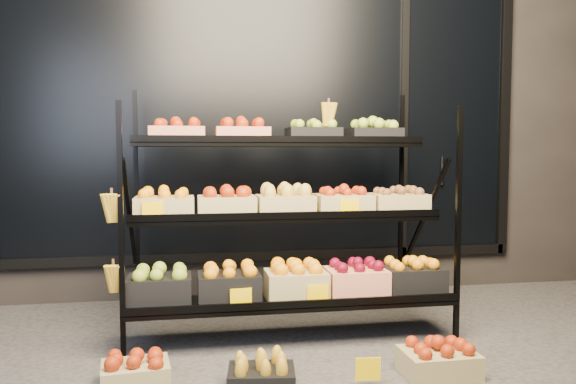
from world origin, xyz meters
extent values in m
plane|color=#514F4C|center=(0.00, 0.00, 0.00)|extent=(24.00, 24.00, 0.00)
cube|color=#2D2826|center=(0.00, 2.60, 1.75)|extent=(6.00, 2.00, 3.50)
cube|color=black|center=(0.00, 1.58, 1.55)|extent=(4.20, 0.04, 2.40)
cube|color=black|center=(0.00, 1.56, 0.34)|extent=(4.30, 0.06, 0.08)
cube|color=black|center=(2.15, 1.56, 1.55)|extent=(0.08, 0.06, 2.50)
cube|color=black|center=(1.20, 1.56, 1.55)|extent=(0.06, 0.06, 2.50)
cylinder|color=black|center=(1.55, 1.53, 1.05)|extent=(0.02, 0.02, 0.25)
cube|color=black|center=(-1.02, 0.18, 0.75)|extent=(0.03, 0.03, 1.50)
cube|color=black|center=(1.02, 0.18, 0.75)|extent=(0.03, 0.03, 1.50)
cube|color=black|center=(-1.02, 1.15, 0.83)|extent=(0.03, 0.03, 1.66)
cube|color=black|center=(1.02, 1.15, 0.83)|extent=(0.03, 0.03, 1.66)
cube|color=black|center=(0.00, 0.35, 0.27)|extent=(2.05, 0.42, 0.03)
cube|color=black|center=(0.00, 0.15, 0.30)|extent=(2.05, 0.02, 0.05)
cube|color=black|center=(0.00, 0.65, 0.77)|extent=(2.05, 0.40, 0.03)
cube|color=black|center=(0.00, 0.46, 0.80)|extent=(2.05, 0.02, 0.05)
cube|color=black|center=(0.00, 0.95, 1.27)|extent=(2.05, 0.40, 0.03)
cube|color=black|center=(0.00, 0.76, 1.30)|extent=(2.05, 0.02, 0.05)
cube|color=tan|center=(-0.72, 0.95, 1.33)|extent=(0.38, 0.28, 0.11)
ellipsoid|color=#B4250C|center=(-0.72, 0.95, 1.42)|extent=(0.32, 0.24, 0.07)
cube|color=tan|center=(-0.26, 0.95, 1.33)|extent=(0.38, 0.28, 0.11)
ellipsoid|color=#B4250C|center=(-0.26, 0.95, 1.42)|extent=(0.32, 0.24, 0.07)
cube|color=black|center=(0.26, 0.95, 1.33)|extent=(0.38, 0.28, 0.11)
ellipsoid|color=#99B92E|center=(0.26, 0.95, 1.42)|extent=(0.32, 0.24, 0.07)
cube|color=black|center=(0.72, 0.95, 1.33)|extent=(0.38, 0.28, 0.11)
ellipsoid|color=#99B92E|center=(0.72, 0.95, 1.42)|extent=(0.32, 0.24, 0.07)
cube|color=tan|center=(-0.80, 0.65, 0.85)|extent=(0.38, 0.28, 0.14)
ellipsoid|color=orange|center=(-0.80, 0.65, 0.95)|extent=(0.32, 0.24, 0.07)
cube|color=tan|center=(-0.40, 0.65, 0.85)|extent=(0.38, 0.28, 0.14)
ellipsoid|color=#B4250C|center=(-0.40, 0.65, 0.95)|extent=(0.32, 0.24, 0.07)
cube|color=tan|center=(0.00, 0.65, 0.85)|extent=(0.38, 0.28, 0.14)
ellipsoid|color=gold|center=(0.00, 0.65, 0.95)|extent=(0.32, 0.24, 0.07)
cube|color=tan|center=(0.41, 0.65, 0.85)|extent=(0.38, 0.28, 0.14)
ellipsoid|color=#B4250C|center=(0.41, 0.65, 0.95)|extent=(0.32, 0.24, 0.07)
cube|color=tan|center=(0.81, 0.65, 0.85)|extent=(0.38, 0.28, 0.14)
ellipsoid|color=brown|center=(0.81, 0.65, 0.95)|extent=(0.32, 0.24, 0.07)
cube|color=black|center=(-0.83, 0.35, 0.37)|extent=(0.38, 0.28, 0.18)
ellipsoid|color=#99B92E|center=(-0.83, 0.35, 0.49)|extent=(0.32, 0.24, 0.07)
cube|color=black|center=(-0.41, 0.35, 0.37)|extent=(0.38, 0.28, 0.18)
ellipsoid|color=orange|center=(-0.41, 0.35, 0.49)|extent=(0.32, 0.24, 0.07)
cube|color=tan|center=(0.02, 0.35, 0.37)|extent=(0.38, 0.28, 0.18)
ellipsoid|color=orange|center=(0.02, 0.35, 0.49)|extent=(0.32, 0.24, 0.07)
cube|color=tan|center=(0.41, 0.35, 0.37)|extent=(0.38, 0.28, 0.18)
ellipsoid|color=maroon|center=(0.41, 0.35, 0.49)|extent=(0.32, 0.24, 0.07)
cube|color=black|center=(0.80, 0.35, 0.37)|extent=(0.38, 0.28, 0.18)
ellipsoid|color=orange|center=(0.80, 0.35, 0.49)|extent=(0.32, 0.24, 0.07)
ellipsoid|color=gold|center=(-1.07, 0.20, 0.98)|extent=(0.14, 0.08, 0.22)
ellipsoid|color=gold|center=(-1.07, 0.20, 0.58)|extent=(0.14, 0.08, 0.22)
ellipsoid|color=gold|center=(0.35, 0.85, 1.57)|extent=(0.14, 0.08, 0.22)
cube|color=#FFC900|center=(-0.87, 0.50, 0.84)|extent=(0.13, 0.01, 0.12)
cube|color=#FFC900|center=(0.41, 0.50, 0.84)|extent=(0.13, 0.01, 0.12)
cube|color=#FFC900|center=(-0.35, 0.20, 0.34)|extent=(0.13, 0.01, 0.12)
cube|color=#FFC900|center=(0.12, 0.20, 0.34)|extent=(0.13, 0.01, 0.12)
cube|color=#FFC900|center=(0.25, -0.40, 0.06)|extent=(0.13, 0.01, 0.12)
cube|color=tan|center=(-0.93, -0.16, 0.06)|extent=(0.37, 0.29, 0.12)
ellipsoid|color=#B4250C|center=(-0.93, -0.16, 0.15)|extent=(0.31, 0.25, 0.07)
cube|color=black|center=(-0.29, -0.34, 0.06)|extent=(0.37, 0.29, 0.12)
ellipsoid|color=gold|center=(-0.29, -0.34, 0.15)|extent=(0.31, 0.24, 0.07)
cube|color=tan|center=(0.68, -0.30, 0.07)|extent=(0.39, 0.29, 0.13)
ellipsoid|color=#B4250C|center=(0.68, -0.30, 0.16)|extent=(0.33, 0.24, 0.07)
camera|label=1|loc=(-0.64, -3.09, 1.21)|focal=35.00mm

